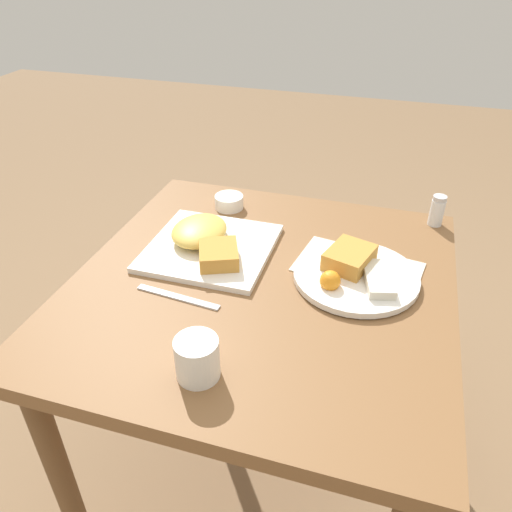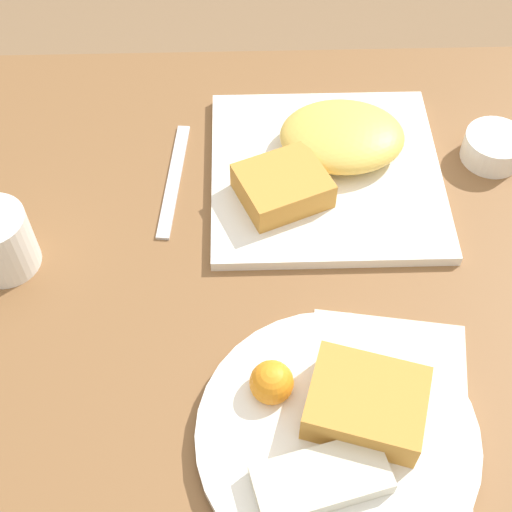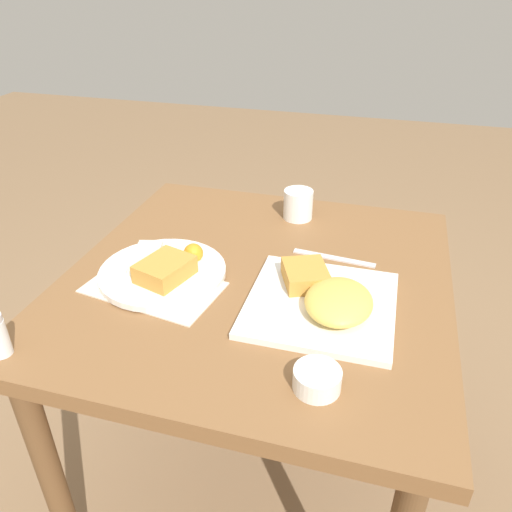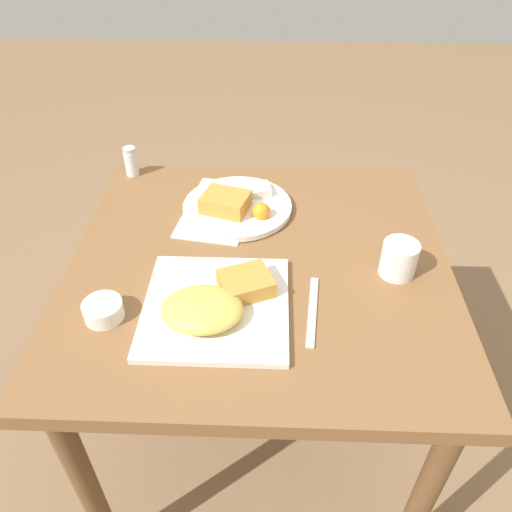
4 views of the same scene
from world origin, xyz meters
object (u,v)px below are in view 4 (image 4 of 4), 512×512
at_px(sauce_ramekin, 103,310).
at_px(plate_oval_far, 237,205).
at_px(butter_knife, 312,311).
at_px(coffee_mug, 399,259).
at_px(plate_square_near, 215,304).
at_px(salt_shaker, 131,163).

bearing_deg(sauce_ramekin, plate_oval_far, 57.91).
distance_m(butter_knife, coffee_mug, 0.23).
xyz_separation_m(plate_square_near, sauce_ramekin, (-0.22, -0.02, -0.00)).
bearing_deg(salt_shaker, plate_oval_far, -29.13).
height_order(plate_oval_far, salt_shaker, salt_shaker).
bearing_deg(butter_knife, plate_oval_far, 32.52).
bearing_deg(plate_oval_far, coffee_mug, -31.62).
relative_size(plate_square_near, sauce_ramekin, 3.68).
bearing_deg(plate_square_near, salt_shaker, 118.55).
xyz_separation_m(sauce_ramekin, salt_shaker, (-0.07, 0.54, 0.02)).
relative_size(plate_oval_far, sauce_ramekin, 3.52).
xyz_separation_m(salt_shaker, butter_knife, (0.48, -0.51, -0.03)).
height_order(salt_shaker, coffee_mug, salt_shaker).
distance_m(plate_oval_far, butter_knife, 0.39).
bearing_deg(salt_shaker, plate_square_near, -61.45).
bearing_deg(salt_shaker, sauce_ramekin, -82.87).
relative_size(salt_shaker, coffee_mug, 1.05).
xyz_separation_m(plate_square_near, coffee_mug, (0.38, 0.13, 0.02)).
distance_m(plate_square_near, sauce_ramekin, 0.22).
height_order(butter_knife, coffee_mug, coffee_mug).
xyz_separation_m(sauce_ramekin, butter_knife, (0.41, 0.03, -0.02)).
bearing_deg(coffee_mug, salt_shaker, 149.50).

